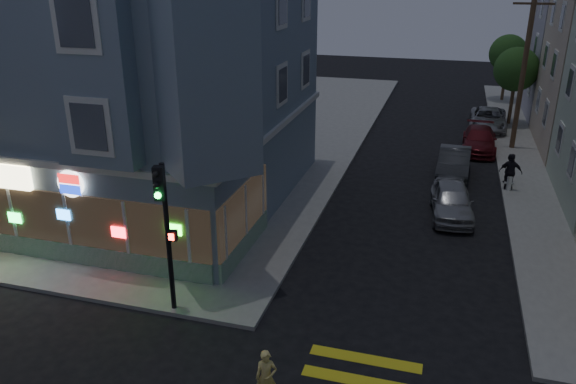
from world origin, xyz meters
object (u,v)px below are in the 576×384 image
at_px(parked_car_b, 454,163).
at_px(fire_hydrant, 509,182).
at_px(street_tree_near, 516,69).
at_px(utility_pole, 523,71).
at_px(pedestrian_a, 509,168).
at_px(street_tree_far, 508,53).
at_px(parked_car_c, 479,140).
at_px(running_child, 266,377).
at_px(traffic_signal, 165,215).
at_px(parked_car_a, 452,201).
at_px(pedestrian_b, 511,172).
at_px(parked_car_d, 488,119).

relative_size(parked_car_b, fire_hydrant, 5.73).
bearing_deg(street_tree_near, utility_pole, -91.91).
bearing_deg(pedestrian_a, street_tree_far, -72.17).
height_order(street_tree_far, parked_car_c, street_tree_far).
distance_m(running_child, traffic_signal, 5.76).
relative_size(street_tree_far, fire_hydrant, 6.60).
height_order(street_tree_near, running_child, street_tree_near).
bearing_deg(parked_car_a, parked_car_b, 84.58).
bearing_deg(street_tree_far, traffic_signal, -108.59).
xyz_separation_m(pedestrian_b, parked_car_c, (-1.28, 6.71, -0.38)).
relative_size(parked_car_b, parked_car_d, 0.88).
bearing_deg(pedestrian_a, parked_car_a, 80.94).
bearing_deg(utility_pole, parked_car_b, -119.43).
xyz_separation_m(street_tree_near, parked_car_a, (-3.60, -17.33, -3.19)).
height_order(pedestrian_a, parked_car_d, pedestrian_a).
bearing_deg(running_child, pedestrian_b, 50.37).
bearing_deg(parked_car_b, parked_car_c, 76.81).
bearing_deg(street_tree_far, parked_car_a, -98.09).
bearing_deg(pedestrian_a, fire_hydrant, 110.34).
height_order(parked_car_a, parked_car_d, parked_car_a).
xyz_separation_m(running_child, parked_car_b, (4.30, 18.69, 0.00)).
xyz_separation_m(running_child, parked_car_d, (6.40, 29.09, -0.03)).
relative_size(parked_car_a, parked_car_c, 0.91).
xyz_separation_m(utility_pole, parked_car_d, (-1.30, 4.37, -4.07)).
bearing_deg(parked_car_a, parked_car_c, 76.89).
bearing_deg(parked_car_c, parked_car_b, -104.03).
xyz_separation_m(street_tree_far, running_child, (-7.90, -38.72, -3.18)).
relative_size(pedestrian_b, fire_hydrant, 2.29).
xyz_separation_m(utility_pole, street_tree_near, (0.20, 6.00, -0.86)).
xyz_separation_m(parked_car_a, fire_hydrant, (2.70, 3.72, -0.17)).
bearing_deg(running_child, parked_car_b, 59.57).
relative_size(parked_car_d, fire_hydrant, 6.49).
xyz_separation_m(parked_car_d, fire_hydrant, (0.60, -11.98, -0.15)).
relative_size(pedestrian_a, traffic_signal, 0.31).
bearing_deg(pedestrian_b, pedestrian_a, -80.89).
xyz_separation_m(running_child, parked_car_a, (4.30, 13.38, -0.02)).
distance_m(parked_car_b, fire_hydrant, 3.14).
distance_m(street_tree_near, pedestrian_b, 13.86).
bearing_deg(street_tree_far, parked_car_d, -98.86).
height_order(parked_car_a, traffic_signal, traffic_signal).
distance_m(pedestrian_b, traffic_signal, 18.29).
bearing_deg(pedestrian_a, parked_car_b, 9.53).
bearing_deg(running_child, parked_car_d, 60.12).
distance_m(pedestrian_a, pedestrian_b, 1.00).
height_order(parked_car_d, traffic_signal, traffic_signal).
bearing_deg(street_tree_far, parked_car_c, -98.37).
distance_m(street_tree_far, parked_car_b, 20.59).
bearing_deg(parked_car_b, street_tree_near, 75.42).
bearing_deg(parked_car_c, traffic_signal, -113.93).
distance_m(pedestrian_b, parked_car_a, 4.68).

